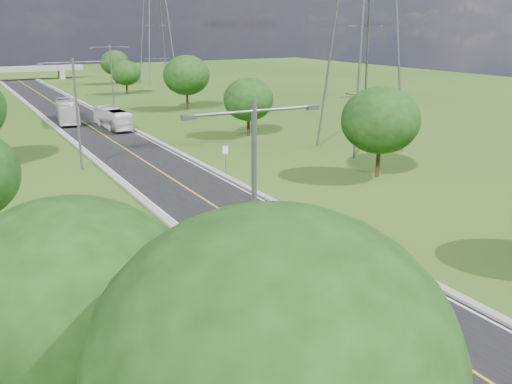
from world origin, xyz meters
TOP-DOWN VIEW (x-y plane):
  - ground at (0.00, 60.00)m, footprint 260.00×260.00m
  - road at (0.00, 66.00)m, footprint 8.00×150.00m
  - curb_left at (-4.25, 66.00)m, footprint 0.50×150.00m
  - curb_right at (4.25, 66.00)m, footprint 0.50×150.00m
  - speed_limit_sign at (5.20, 37.98)m, footprint 0.55×0.09m
  - overpass at (0.00, 140.00)m, footprint 30.00×3.00m
  - streetlight_near_left at (-6.00, 12.00)m, footprint 5.90×0.25m
  - streetlight_mid_left at (-6.00, 45.00)m, footprint 5.90×0.25m
  - streetlight_far_right at (6.00, 78.00)m, footprint 5.90×0.25m
  - power_tower_near at (22.00, 40.00)m, footprint 9.00×6.40m
  - power_tower_far at (26.00, 115.00)m, footprint 9.00×6.40m
  - tree_la at (-14.00, 8.00)m, footprint 7.14×7.14m
  - tree_lf at (-11.00, 2.00)m, footprint 7.98×7.98m
  - tree_rb at (16.00, 30.00)m, footprint 6.72×6.72m
  - tree_rc at (15.00, 52.00)m, footprint 5.88×5.88m
  - tree_rd at (17.00, 76.00)m, footprint 7.14×7.14m
  - tree_re at (14.50, 100.00)m, footprint 5.46×5.46m
  - tree_rf at (18.00, 120.00)m, footprint 6.30×6.30m
  - bus_outbound at (2.21, 64.57)m, footprint 2.60×9.47m
  - bus_inbound at (-1.81, 72.41)m, footprint 3.85×10.75m

SIDE VIEW (x-z plane):
  - ground at x=0.00m, z-range 0.00..0.00m
  - road at x=0.00m, z-range 0.00..0.06m
  - curb_left at x=-4.25m, z-range 0.00..0.22m
  - curb_right at x=4.25m, z-range 0.00..0.22m
  - bus_outbound at x=2.21m, z-range 0.06..2.67m
  - bus_inbound at x=-1.81m, z-range 0.06..2.99m
  - speed_limit_sign at x=5.20m, z-range 0.40..2.80m
  - overpass at x=0.00m, z-range 0.81..4.01m
  - tree_re at x=14.50m, z-range 0.85..7.20m
  - tree_rc at x=15.00m, z-range 0.91..7.75m
  - tree_rf at x=18.00m, z-range 0.98..8.31m
  - tree_rb at x=16.00m, z-range 1.05..8.86m
  - tree_la at x=-14.00m, z-range 1.11..9.42m
  - tree_rd at x=17.00m, z-range 1.11..9.42m
  - tree_lf at x=-11.00m, z-range 1.24..10.53m
  - streetlight_near_left at x=-6.00m, z-range 0.94..10.94m
  - streetlight_mid_left at x=-6.00m, z-range 0.94..10.94m
  - streetlight_far_right at x=6.00m, z-range 0.94..10.94m
  - power_tower_near at x=22.00m, z-range 0.01..28.01m
  - power_tower_far at x=26.00m, z-range 0.01..28.01m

